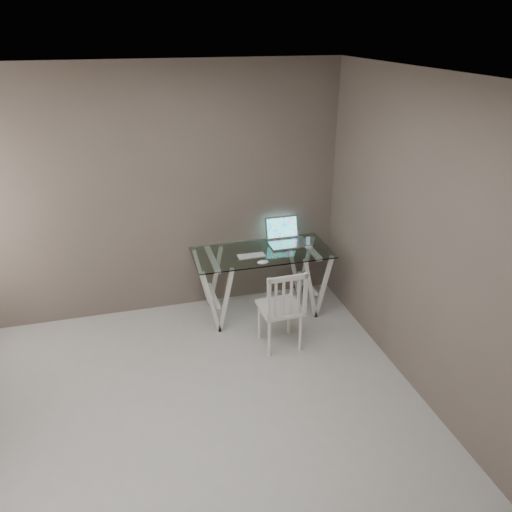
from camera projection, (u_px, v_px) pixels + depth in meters
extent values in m
plane|color=#ADABA6|center=(199.00, 449.00, 3.87)|extent=(4.50, 4.50, 0.00)
cube|color=white|center=(175.00, 85.00, 2.73)|extent=(4.00, 4.50, 0.02)
cube|color=#61544C|center=(158.00, 196.00, 5.26)|extent=(4.00, 0.02, 2.70)
cube|color=#61544C|center=(452.00, 264.00, 3.78)|extent=(0.02, 4.50, 2.70)
cube|color=silver|center=(262.00, 252.00, 5.42)|extent=(1.50, 0.70, 0.01)
cube|color=silver|center=(214.00, 289.00, 5.45)|extent=(0.24, 0.62, 0.72)
cube|color=silver|center=(308.00, 277.00, 5.72)|extent=(0.24, 0.62, 0.72)
cube|color=silver|center=(280.00, 308.00, 4.97)|extent=(0.41, 0.41, 0.04)
cylinder|color=silver|center=(270.00, 338.00, 4.88)|extent=(0.03, 0.03, 0.41)
cylinder|color=silver|center=(301.00, 333.00, 4.96)|extent=(0.03, 0.03, 0.41)
cylinder|color=silver|center=(260.00, 321.00, 5.16)|extent=(0.03, 0.03, 0.41)
cylinder|color=silver|center=(289.00, 316.00, 5.25)|extent=(0.03, 0.03, 0.41)
cube|color=silver|center=(287.00, 297.00, 4.71)|extent=(0.40, 0.04, 0.45)
cube|color=#BBBCC0|center=(286.00, 244.00, 5.59)|extent=(0.39, 0.27, 0.02)
cube|color=#19D899|center=(282.00, 227.00, 5.69)|extent=(0.39, 0.09, 0.25)
cube|color=silver|center=(251.00, 256.00, 5.32)|extent=(0.31, 0.13, 0.01)
ellipsoid|color=white|center=(263.00, 262.00, 5.14)|extent=(0.12, 0.07, 0.04)
cube|color=white|center=(308.00, 246.00, 5.53)|extent=(0.07, 0.07, 0.02)
cube|color=black|center=(308.00, 241.00, 5.51)|extent=(0.06, 0.03, 0.11)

